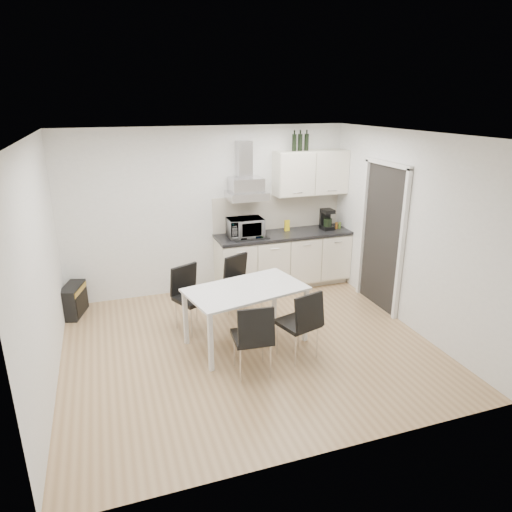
{
  "coord_description": "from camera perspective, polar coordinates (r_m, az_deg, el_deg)",
  "views": [
    {
      "loc": [
        -1.55,
        -4.88,
        2.96
      ],
      "look_at": [
        0.19,
        0.25,
        1.1
      ],
      "focal_mm": 32.0,
      "sensor_mm": 36.0,
      "label": 1
    }
  ],
  "objects": [
    {
      "name": "ceiling",
      "position": [
        5.14,
        -1.12,
        14.9
      ],
      "size": [
        4.5,
        4.5,
        0.0
      ],
      "primitive_type": "plane",
      "color": "white",
      "rests_on": "wall_back"
    },
    {
      "name": "chair_near_right",
      "position": [
        5.5,
        5.22,
        -8.44
      ],
      "size": [
        0.56,
        0.6,
        0.88
      ],
      "primitive_type": null,
      "rotation": [
        0.0,
        0.0,
        0.29
      ],
      "color": "black",
      "rests_on": "ground"
    },
    {
      "name": "chair_far_right",
      "position": [
        6.49,
        -1.42,
        -3.92
      ],
      "size": [
        0.61,
        0.64,
        0.88
      ],
      "primitive_type": null,
      "rotation": [
        0.0,
        0.0,
        3.58
      ],
      "color": "black",
      "rests_on": "ground"
    },
    {
      "name": "chair_near_left",
      "position": [
        5.18,
        -0.51,
        -10.19
      ],
      "size": [
        0.48,
        0.54,
        0.88
      ],
      "primitive_type": null,
      "rotation": [
        0.0,
        0.0,
        -0.09
      ],
      "color": "black",
      "rests_on": "ground"
    },
    {
      "name": "dining_table",
      "position": [
        5.7,
        -1.29,
        -4.77
      ],
      "size": [
        1.59,
        1.12,
        0.75
      ],
      "rotation": [
        0.0,
        0.0,
        0.22
      ],
      "color": "white",
      "rests_on": "ground"
    },
    {
      "name": "wall_back",
      "position": [
        7.25,
        -5.88,
        5.59
      ],
      "size": [
        4.5,
        0.1,
        2.6
      ],
      "primitive_type": "cube",
      "color": "white",
      "rests_on": "ground"
    },
    {
      "name": "doorway",
      "position": [
        6.88,
        15.34,
        2.12
      ],
      "size": [
        0.08,
        1.04,
        2.1
      ],
      "primitive_type": "cube",
      "color": "white",
      "rests_on": "ground"
    },
    {
      "name": "wall_right",
      "position": [
        6.41,
        18.53,
        2.91
      ],
      "size": [
        0.1,
        4.0,
        2.6
      ],
      "primitive_type": "cube",
      "color": "white",
      "rests_on": "ground"
    },
    {
      "name": "chair_far_left",
      "position": [
        6.16,
        -7.84,
        -5.39
      ],
      "size": [
        0.61,
        0.64,
        0.88
      ],
      "primitive_type": null,
      "rotation": [
        0.0,
        0.0,
        3.59
      ],
      "color": "black",
      "rests_on": "ground"
    },
    {
      "name": "guitar_amp",
      "position": [
        7.11,
        -21.83,
        -5.15
      ],
      "size": [
        0.38,
        0.58,
        0.45
      ],
      "rotation": [
        0.0,
        0.0,
        -0.29
      ],
      "color": "black",
      "rests_on": "ground"
    },
    {
      "name": "kitchenette",
      "position": [
        7.47,
        3.58,
        2.33
      ],
      "size": [
        2.22,
        0.64,
        2.52
      ],
      "color": "beige",
      "rests_on": "ground"
    },
    {
      "name": "wall_front",
      "position": [
        3.67,
        8.62,
        -8.21
      ],
      "size": [
        4.5,
        0.1,
        2.6
      ],
      "primitive_type": "cube",
      "color": "white",
      "rests_on": "ground"
    },
    {
      "name": "floor_speaker",
      "position": [
        7.43,
        -9.1,
        -3.73
      ],
      "size": [
        0.18,
        0.16,
        0.26
      ],
      "primitive_type": "cube",
      "rotation": [
        0.0,
        0.0,
        0.19
      ],
      "color": "black",
      "rests_on": "ground"
    },
    {
      "name": "ground",
      "position": [
        5.92,
        -0.96,
        -11.09
      ],
      "size": [
        4.5,
        4.5,
        0.0
      ],
      "primitive_type": "plane",
      "color": "tan",
      "rests_on": "ground"
    },
    {
      "name": "wall_left",
      "position": [
        5.21,
        -25.36,
        -1.58
      ],
      "size": [
        0.1,
        4.0,
        2.6
      ],
      "primitive_type": "cube",
      "color": "white",
      "rests_on": "ground"
    }
  ]
}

